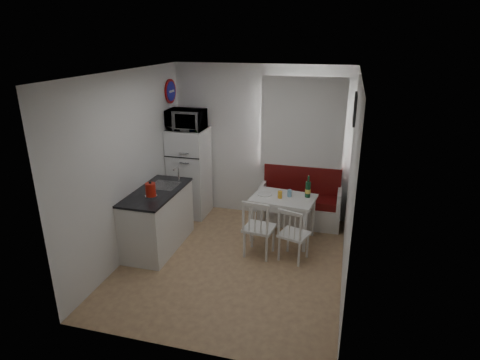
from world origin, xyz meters
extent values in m
cube|color=#997251|center=(0.00, 0.00, 0.00)|extent=(3.00, 3.50, 0.02)
cube|color=white|center=(0.00, 0.00, 2.60)|extent=(3.00, 3.50, 0.02)
cube|color=white|center=(0.00, 1.75, 1.30)|extent=(3.00, 0.02, 2.60)
cube|color=white|center=(0.00, -1.75, 1.30)|extent=(3.00, 0.02, 2.60)
cube|color=white|center=(-1.50, 0.00, 1.30)|extent=(0.02, 3.50, 2.60)
cube|color=white|center=(1.50, 0.00, 1.30)|extent=(0.02, 3.50, 2.60)
cube|color=white|center=(0.70, 1.72, 1.62)|extent=(1.22, 0.06, 1.47)
cube|color=white|center=(0.70, 1.65, 1.68)|extent=(1.35, 0.02, 1.50)
cube|color=white|center=(-1.20, 0.15, 0.43)|extent=(0.60, 1.30, 0.86)
cube|color=black|center=(-1.20, 0.15, 0.89)|extent=(0.62, 1.32, 0.03)
cube|color=#99999E|center=(-1.18, 0.40, 0.85)|extent=(0.40, 0.40, 0.10)
cylinder|color=silver|center=(-1.02, 0.58, 1.03)|extent=(0.02, 0.02, 0.26)
cylinder|color=#1A1D9F|center=(-1.47, 1.45, 2.15)|extent=(0.03, 0.40, 0.40)
cube|color=black|center=(1.48, 1.10, 2.05)|extent=(0.04, 0.52, 0.42)
cube|color=white|center=(0.74, 1.48, 0.19)|extent=(1.35, 0.52, 0.37)
cube|color=#63100F|center=(0.74, 1.48, 0.44)|extent=(1.29, 0.48, 0.12)
cube|color=#63100F|center=(0.74, 1.68, 0.73)|extent=(1.29, 0.10, 0.48)
cube|color=white|center=(0.56, 0.87, 0.68)|extent=(1.01, 0.77, 0.04)
cube|color=white|center=(0.56, 0.87, 0.61)|extent=(0.91, 0.66, 0.11)
cylinder|color=white|center=(0.56, 0.87, 0.33)|extent=(0.06, 0.06, 0.66)
cube|color=white|center=(0.31, 0.30, 0.42)|extent=(0.46, 0.44, 0.04)
cube|color=white|center=(0.31, 0.13, 0.66)|extent=(0.39, 0.09, 0.43)
cube|color=white|center=(0.81, 0.30, 0.39)|extent=(0.47, 0.46, 0.04)
cube|color=white|center=(0.81, 0.14, 0.60)|extent=(0.35, 0.14, 0.40)
cube|color=white|center=(-1.18, 1.40, 0.77)|extent=(0.62, 0.62, 1.54)
imported|color=white|center=(-1.18, 1.35, 1.71)|extent=(0.61, 0.41, 0.34)
cylinder|color=red|center=(-1.15, -0.09, 1.01)|extent=(0.17, 0.17, 0.23)
cylinder|color=gold|center=(0.51, 0.82, 0.76)|extent=(0.07, 0.07, 0.11)
cylinder|color=#84BDE1|center=(0.64, 0.92, 0.76)|extent=(0.07, 0.07, 0.11)
cylinder|color=white|center=(0.26, 0.89, 0.71)|extent=(0.22, 0.22, 0.02)
camera|label=1|loc=(1.38, -4.75, 3.02)|focal=30.00mm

